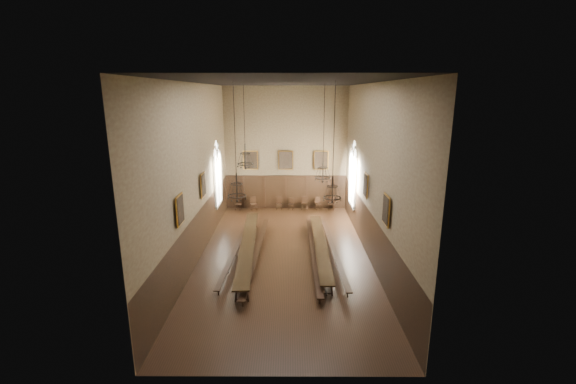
{
  "coord_description": "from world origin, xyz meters",
  "views": [
    {
      "loc": [
        0.28,
        -19.09,
        8.52
      ],
      "look_at": [
        0.2,
        1.5,
        3.19
      ],
      "focal_mm": 24.0,
      "sensor_mm": 36.0,
      "label": 1
    }
  ],
  "objects_px": {
    "chair_5": "(304,206)",
    "chandelier_front_right": "(332,189)",
    "bench_left_inner": "(257,253)",
    "bench_right_outer": "(333,250)",
    "chandelier_back_left": "(245,159)",
    "chair_4": "(291,206)",
    "chandelier_back_right": "(323,172)",
    "table_right": "(320,250)",
    "chair_3": "(279,206)",
    "bench_left_outer": "(236,251)",
    "chandelier_front_left": "(237,188)",
    "chair_1": "(254,206)",
    "chair_7": "(331,206)",
    "chair_0": "(239,206)",
    "table_left": "(248,250)",
    "bench_right_inner": "(313,252)",
    "chair_6": "(318,206)"
  },
  "relations": [
    {
      "from": "chair_1",
      "to": "chair_3",
      "type": "relative_size",
      "value": 1.06
    },
    {
      "from": "chandelier_front_right",
      "to": "bench_right_outer",
      "type": "bearing_deg",
      "value": 80.92
    },
    {
      "from": "chair_7",
      "to": "chandelier_back_left",
      "type": "relative_size",
      "value": 0.22
    },
    {
      "from": "chair_0",
      "to": "bench_left_outer",
      "type": "bearing_deg",
      "value": -68.62
    },
    {
      "from": "bench_left_outer",
      "to": "chair_1",
      "type": "distance_m",
      "value": 8.37
    },
    {
      "from": "chair_4",
      "to": "chandelier_back_left",
      "type": "xyz_separation_m",
      "value": [
        -2.64,
        -5.86,
        4.57
      ]
    },
    {
      "from": "bench_left_inner",
      "to": "chair_4",
      "type": "xyz_separation_m",
      "value": [
        1.83,
        8.78,
        -0.03
      ]
    },
    {
      "from": "bench_left_inner",
      "to": "bench_right_outer",
      "type": "bearing_deg",
      "value": 6.13
    },
    {
      "from": "table_right",
      "to": "chair_0",
      "type": "relative_size",
      "value": 10.02
    },
    {
      "from": "bench_left_inner",
      "to": "bench_right_inner",
      "type": "bearing_deg",
      "value": 2.91
    },
    {
      "from": "chair_6",
      "to": "chair_7",
      "type": "distance_m",
      "value": 0.98
    },
    {
      "from": "bench_right_outer",
      "to": "chandelier_back_left",
      "type": "xyz_separation_m",
      "value": [
        -4.88,
        2.48,
        4.56
      ]
    },
    {
      "from": "chair_5",
      "to": "chair_7",
      "type": "xyz_separation_m",
      "value": [
        2.0,
        -0.13,
        0.01
      ]
    },
    {
      "from": "chandelier_back_left",
      "to": "bench_right_outer",
      "type": "bearing_deg",
      "value": -26.93
    },
    {
      "from": "bench_left_inner",
      "to": "chair_5",
      "type": "distance_m",
      "value": 9.29
    },
    {
      "from": "chandelier_front_right",
      "to": "bench_right_inner",
      "type": "bearing_deg",
      "value": 103.07
    },
    {
      "from": "chandelier_back_left",
      "to": "table_left",
      "type": "bearing_deg",
      "value": -83.1
    },
    {
      "from": "table_left",
      "to": "chair_0",
      "type": "height_order",
      "value": "chair_0"
    },
    {
      "from": "bench_left_inner",
      "to": "chandelier_front_left",
      "type": "height_order",
      "value": "chandelier_front_left"
    },
    {
      "from": "chair_6",
      "to": "chair_3",
      "type": "bearing_deg",
      "value": 161.77
    },
    {
      "from": "chair_4",
      "to": "chandelier_back_right",
      "type": "relative_size",
      "value": 0.17
    },
    {
      "from": "bench_right_outer",
      "to": "chair_1",
      "type": "height_order",
      "value": "chair_1"
    },
    {
      "from": "bench_left_outer",
      "to": "bench_left_inner",
      "type": "distance_m",
      "value": 1.22
    },
    {
      "from": "bench_left_inner",
      "to": "chandelier_front_right",
      "type": "distance_m",
      "value": 6.02
    },
    {
      "from": "chair_0",
      "to": "chair_7",
      "type": "bearing_deg",
      "value": 15.17
    },
    {
      "from": "bench_right_inner",
      "to": "chandelier_front_right",
      "type": "distance_m",
      "value": 4.95
    },
    {
      "from": "table_left",
      "to": "bench_right_inner",
      "type": "bearing_deg",
      "value": -1.46
    },
    {
      "from": "bench_left_inner",
      "to": "chair_5",
      "type": "bearing_deg",
      "value": 72.22
    },
    {
      "from": "table_right",
      "to": "chair_3",
      "type": "height_order",
      "value": "chair_3"
    },
    {
      "from": "bench_right_outer",
      "to": "chandelier_back_right",
      "type": "bearing_deg",
      "value": 103.6
    },
    {
      "from": "table_right",
      "to": "chair_0",
      "type": "distance_m",
      "value": 9.99
    },
    {
      "from": "bench_left_inner",
      "to": "chair_1",
      "type": "bearing_deg",
      "value": 96.23
    },
    {
      "from": "table_left",
      "to": "chair_4",
      "type": "distance_m",
      "value": 8.85
    },
    {
      "from": "chair_4",
      "to": "chandelier_front_right",
      "type": "relative_size",
      "value": 0.17
    },
    {
      "from": "bench_right_outer",
      "to": "chair_6",
      "type": "distance_m",
      "value": 8.36
    },
    {
      "from": "bench_right_inner",
      "to": "chair_4",
      "type": "height_order",
      "value": "chair_4"
    },
    {
      "from": "bench_left_inner",
      "to": "chair_7",
      "type": "height_order",
      "value": "chair_7"
    },
    {
      "from": "chair_6",
      "to": "chandelier_front_left",
      "type": "relative_size",
      "value": 0.19
    },
    {
      "from": "chair_7",
      "to": "chandelier_back_left",
      "type": "height_order",
      "value": "chandelier_back_left"
    },
    {
      "from": "bench_right_outer",
      "to": "chair_0",
      "type": "height_order",
      "value": "chair_0"
    },
    {
      "from": "table_left",
      "to": "chair_5",
      "type": "bearing_deg",
      "value": 68.87
    },
    {
      "from": "bench_left_outer",
      "to": "chandelier_front_left",
      "type": "bearing_deg",
      "value": -78.79
    },
    {
      "from": "bench_left_inner",
      "to": "table_left",
      "type": "bearing_deg",
      "value": 153.97
    },
    {
      "from": "table_left",
      "to": "bench_left_inner",
      "type": "relative_size",
      "value": 1.0
    },
    {
      "from": "chair_1",
      "to": "chandelier_back_left",
      "type": "height_order",
      "value": "chandelier_back_left"
    },
    {
      "from": "chair_5",
      "to": "chandelier_front_right",
      "type": "bearing_deg",
      "value": -81.58
    },
    {
      "from": "chair_4",
      "to": "chair_6",
      "type": "bearing_deg",
      "value": 15.16
    },
    {
      "from": "bench_left_outer",
      "to": "bench_right_outer",
      "type": "height_order",
      "value": "bench_right_outer"
    },
    {
      "from": "table_right",
      "to": "bench_left_inner",
      "type": "height_order",
      "value": "table_right"
    },
    {
      "from": "chair_4",
      "to": "chandelier_front_left",
      "type": "relative_size",
      "value": 0.18
    }
  ]
}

